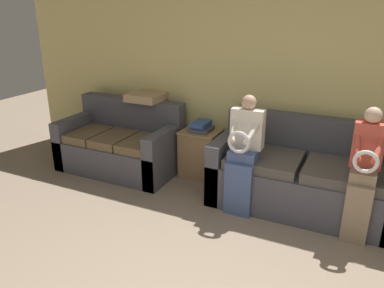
# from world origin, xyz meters

# --- Properties ---
(wall_back) EXTENTS (7.79, 0.06, 2.55)m
(wall_back) POSITION_xyz_m (0.00, 2.76, 1.27)
(wall_back) COLOR #DBCC7F
(wall_back) RESTS_ON ground_plane
(couch_main) EXTENTS (1.93, 0.91, 0.94)m
(couch_main) POSITION_xyz_m (0.26, 2.28, 0.34)
(couch_main) COLOR #4C4C56
(couch_main) RESTS_ON ground_plane
(couch_side) EXTENTS (1.56, 0.86, 0.91)m
(couch_side) POSITION_xyz_m (-2.13, 2.25, 0.32)
(couch_side) COLOR #4C4C56
(couch_side) RESTS_ON ground_plane
(child_left_seated) EXTENTS (0.35, 0.37, 1.26)m
(child_left_seated) POSITION_xyz_m (-0.32, 1.90, 0.68)
(child_left_seated) COLOR #475B8E
(child_left_seated) RESTS_ON ground_plane
(child_right_seated) EXTENTS (0.27, 0.36, 1.26)m
(child_right_seated) POSITION_xyz_m (0.83, 1.90, 0.69)
(child_right_seated) COLOR gray
(child_right_seated) RESTS_ON ground_plane
(side_shelf) EXTENTS (0.48, 0.42, 0.61)m
(side_shelf) POSITION_xyz_m (-1.08, 2.51, 0.31)
(side_shelf) COLOR #9E7A51
(side_shelf) RESTS_ON ground_plane
(book_stack) EXTENTS (0.26, 0.30, 0.13)m
(book_stack) POSITION_xyz_m (-1.08, 2.51, 0.67)
(book_stack) COLOR #4C4C56
(book_stack) RESTS_ON side_shelf
(throw_pillow) EXTENTS (0.44, 0.44, 0.10)m
(throw_pillow) POSITION_xyz_m (-1.88, 2.54, 0.96)
(throw_pillow) COLOR tan
(throw_pillow) RESTS_ON couch_side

